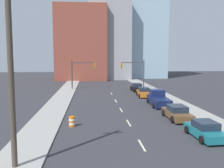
{
  "coord_description": "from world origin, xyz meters",
  "views": [
    {
      "loc": [
        -3.68,
        -9.51,
        6.36
      ],
      "look_at": [
        -0.31,
        28.89,
        2.2
      ],
      "focal_mm": 40.0,
      "sensor_mm": 36.0,
      "label": 1
    }
  ],
  "objects": [
    {
      "name": "sedan_orange",
      "position": [
        4.93,
        29.81,
        0.68
      ],
      "size": [
        2.22,
        4.76,
        1.5
      ],
      "rotation": [
        0.0,
        0.0,
        -0.05
      ],
      "color": "orange",
      "rests_on": "ground"
    },
    {
      "name": "pickup_truck_navy",
      "position": [
        5.31,
        22.57,
        0.82
      ],
      "size": [
        2.51,
        6.02,
        2.01
      ],
      "rotation": [
        0.0,
        0.0,
        -0.03
      ],
      "color": "#141E47",
      "rests_on": "ground"
    },
    {
      "name": "traffic_signal_right",
      "position": [
        5.69,
        40.33,
        3.75
      ],
      "size": [
        4.84,
        0.35,
        5.69
      ],
      "color": "#38383D",
      "rests_on": "ground"
    },
    {
      "name": "sedan_brown",
      "position": [
        5.2,
        14.99,
        0.66
      ],
      "size": [
        2.19,
        4.78,
        1.42
      ],
      "rotation": [
        0.0,
        0.0,
        0.0
      ],
      "color": "brown",
      "rests_on": "ground"
    },
    {
      "name": "sedan_black",
      "position": [
        5.07,
        36.4,
        0.67
      ],
      "size": [
        2.08,
        4.46,
        1.46
      ],
      "rotation": [
        0.0,
        0.0,
        0.03
      ],
      "color": "black",
      "rests_on": "ground"
    },
    {
      "name": "lane_stripe_at_26m",
      "position": [
        0.0,
        26.22,
        0.0
      ],
      "size": [
        0.16,
        2.4,
        0.01
      ],
      "primitive_type": "cube",
      "color": "beige",
      "rests_on": "ground"
    },
    {
      "name": "utility_pole_left_near",
      "position": [
        -8.03,
        4.61,
        5.29
      ],
      "size": [
        1.6,
        0.32,
        10.33
      ],
      "color": "#473D33",
      "rests_on": "ground"
    },
    {
      "name": "sidewalk_left",
      "position": [
        -8.11,
        46.56,
        0.06
      ],
      "size": [
        3.19,
        93.11,
        0.12
      ],
      "color": "#9E9B93",
      "rests_on": "ground"
    },
    {
      "name": "lane_stripe_at_14m",
      "position": [
        0.0,
        13.89,
        0.0
      ],
      "size": [
        0.16,
        2.4,
        0.01
      ],
      "primitive_type": "cube",
      "color": "beige",
      "rests_on": "ground"
    },
    {
      "name": "building_office_center",
      "position": [
        1.77,
        68.6,
        11.13
      ],
      "size": [
        12.0,
        20.0,
        22.25
      ],
      "color": "#99999E",
      "rests_on": "ground"
    },
    {
      "name": "traffic_barrel",
      "position": [
        -5.39,
        13.11,
        0.47
      ],
      "size": [
        0.56,
        0.56,
        0.95
      ],
      "color": "orange",
      "rests_on": "ground"
    },
    {
      "name": "sedan_teal",
      "position": [
        5.33,
        8.93,
        0.62
      ],
      "size": [
        2.19,
        4.29,
        1.35
      ],
      "rotation": [
        0.0,
        0.0,
        0.03
      ],
      "color": "#196B75",
      "rests_on": "ground"
    },
    {
      "name": "building_glass_right",
      "position": [
        12.81,
        72.6,
        16.24
      ],
      "size": [
        13.0,
        20.0,
        32.47
      ],
      "color": "#99B7CC",
      "rests_on": "ground"
    },
    {
      "name": "building_brick_left",
      "position": [
        -6.15,
        64.6,
        10.21
      ],
      "size": [
        14.0,
        16.0,
        20.42
      ],
      "color": "brown",
      "rests_on": "ground"
    },
    {
      "name": "sidewalk_right",
      "position": [
        8.11,
        46.56,
        0.06
      ],
      "size": [
        3.19,
        93.11,
        0.12
      ],
      "color": "#9E9B93",
      "rests_on": "ground"
    },
    {
      "name": "lane_stripe_at_20m",
      "position": [
        0.0,
        19.94,
        0.0
      ],
      "size": [
        0.16,
        2.4,
        0.01
      ],
      "primitive_type": "cube",
      "color": "beige",
      "rests_on": "ground"
    },
    {
      "name": "traffic_signal_left",
      "position": [
        -5.83,
        40.33,
        3.75
      ],
      "size": [
        4.84,
        0.35,
        5.69
      ],
      "color": "#38383D",
      "rests_on": "ground"
    },
    {
      "name": "lane_stripe_at_8m",
      "position": [
        0.0,
        7.72,
        0.0
      ],
      "size": [
        0.16,
        2.4,
        0.01
      ],
      "primitive_type": "cube",
      "color": "beige",
      "rests_on": "ground"
    },
    {
      "name": "lane_stripe_at_34m",
      "position": [
        0.0,
        33.51,
        0.0
      ],
      "size": [
        0.16,
        2.4,
        0.01
      ],
      "primitive_type": "cube",
      "color": "beige",
      "rests_on": "ground"
    }
  ]
}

